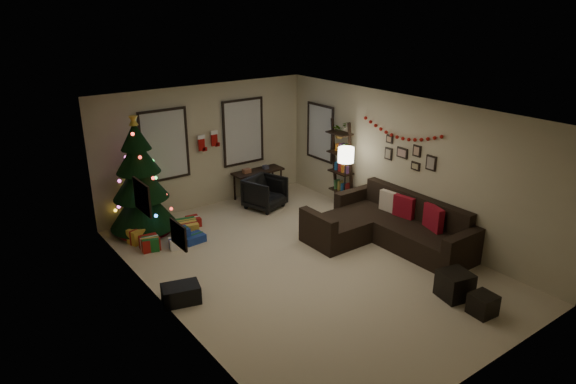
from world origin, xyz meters
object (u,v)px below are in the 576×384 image
object	(u,v)px
desk_chair	(265,193)
bookshelf	(342,166)
desk	(258,174)
sofa	(387,228)
christmas_tree	(140,184)

from	to	relation	value
desk_chair	bookshelf	xyz separation A→B (m)	(1.38, -0.95, 0.60)
desk	desk_chair	bearing A→B (deg)	-110.91
sofa	christmas_tree	bearing A→B (deg)	137.65
christmas_tree	sofa	size ratio (longest dim) A/B	0.84
sofa	bookshelf	xyz separation A→B (m)	(0.47, 1.85, 0.67)
desk	sofa	bearing A→B (deg)	-79.26
desk_chair	sofa	bearing A→B (deg)	-91.13
sofa	desk_chair	bearing A→B (deg)	107.84
christmas_tree	desk_chair	distance (m)	2.74
christmas_tree	desk_chair	world-z (taller)	christmas_tree
sofa	bookshelf	distance (m)	2.03
sofa	bookshelf	world-z (taller)	bookshelf
desk_chair	bookshelf	bearing A→B (deg)	-53.68
desk	bookshelf	size ratio (longest dim) A/B	0.61
sofa	desk_chair	xyz separation A→B (m)	(-0.90, 2.81, 0.06)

